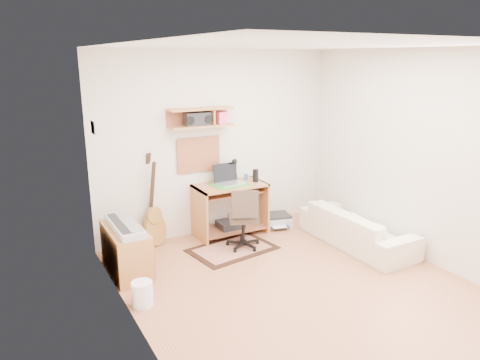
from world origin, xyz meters
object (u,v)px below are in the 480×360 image
sofa (357,222)px  task_chair (243,217)px  printer (275,220)px  cabinet (126,250)px  desk (230,209)px

sofa → task_chair: bearing=64.3°
task_chair → printer: (0.83, 0.48, -0.34)m
task_chair → sofa: bearing=-3.2°
task_chair → printer: 1.02m
printer → sofa: sofa is taller
cabinet → sofa: (2.96, -0.71, 0.06)m
printer → task_chair: bearing=-135.9°
cabinet → task_chair: bearing=-1.5°
cabinet → printer: bearing=10.5°
cabinet → printer: cabinet is taller
desk → printer: 0.81m
cabinet → printer: 2.45m
sofa → cabinet: bearing=76.5°
task_chair → sofa: (1.39, -0.67, -0.09)m
printer → desk: bearing=-168.3°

